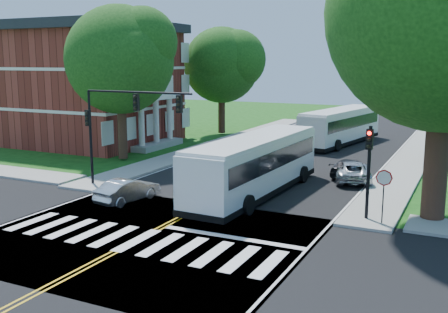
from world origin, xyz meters
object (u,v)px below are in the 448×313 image
Objects in this scene: bus_follow at (341,126)px; suv at (352,171)px; signal_ne at (369,160)px; hatchback at (128,190)px; bus_lead at (255,164)px; dark_sedan at (350,168)px; signal_nw at (121,116)px.

suv is at bearing 116.15° from bus_follow.
hatchback is (-12.24, -2.04, -2.32)m from signal_ne.
bus_follow is 3.27× the size of hatchback.
suv is at bearing 106.84° from signal_ne.
dark_sedan is at bearing -116.70° from bus_lead.
dark_sedan is at bearing -120.55° from hatchback.
dark_sedan is (11.21, 9.33, -3.79)m from signal_nw.
hatchback is at bearing -170.53° from signal_ne.
bus_lead is 3.23× the size of dark_sedan.
dark_sedan is at bearing 39.76° from signal_nw.
bus_lead reaches higher than bus_follow.
dark_sedan is at bearing -88.55° from suv.
bus_lead is 2.80× the size of suv.
signal_nw is 0.56× the size of bus_lead.
bus_follow is at bearing 71.81° from signal_nw.
bus_follow is at bearing 106.51° from signal_ne.
suv is (9.78, 10.18, 0.00)m from hatchback.
dark_sedan is (9.39, 11.36, -0.06)m from hatchback.
signal_ne reaches higher than bus_lead.
signal_nw reaches higher than signal_ne.
hatchback is (1.82, -2.03, -3.74)m from signal_nw.
signal_nw is at bearing -179.95° from signal_ne.
hatchback is at bearing -48.17° from signal_nw.
signal_nw is at bearing 81.64° from bus_follow.
signal_nw reaches higher than suv.
suv is at bearing -124.02° from bus_lead.
signal_nw is 15.07m from dark_sedan.
signal_nw is at bearing 18.58° from suv.
bus_lead is 7.99m from dark_sedan.
hatchback is 0.97× the size of dark_sedan.
suv is 1.24m from dark_sedan.
dark_sedan is (3.83, 6.92, -1.16)m from bus_lead.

